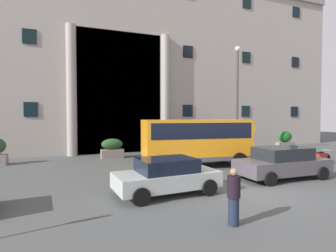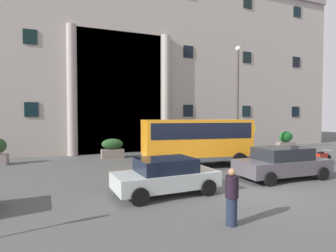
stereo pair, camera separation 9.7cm
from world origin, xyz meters
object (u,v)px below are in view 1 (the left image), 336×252
object	(u,v)px
hedge_planter_far_west	(285,140)
hedge_planter_east	(208,144)
parked_estate_mid	(282,163)
hedge_planter_west	(112,149)
motorcycle_near_kerb	(321,158)
pedestrian_man_crossing	(234,197)
bus_stop_sign	(252,137)
parked_hatchback_near	(167,176)
motorcycle_far_end	(282,160)
lamppost_plaza_centre	(237,93)
orange_minibus	(196,139)
hedge_planter_far_east	(167,146)

from	to	relation	value
hedge_planter_far_west	hedge_planter_east	xyz separation A→B (m)	(-7.66, 0.57, -0.11)
parked_estate_mid	hedge_planter_west	bearing A→B (deg)	126.01
motorcycle_near_kerb	pedestrian_man_crossing	world-z (taller)	pedestrian_man_crossing
bus_stop_sign	parked_hatchback_near	size ratio (longest dim) A/B	0.59
hedge_planter_west	motorcycle_far_end	world-z (taller)	hedge_planter_west
motorcycle_near_kerb	motorcycle_far_end	world-z (taller)	same
pedestrian_man_crossing	lamppost_plaza_centre	world-z (taller)	lamppost_plaza_centre
orange_minibus	pedestrian_man_crossing	bearing A→B (deg)	-104.01
hedge_planter_east	orange_minibus	bearing A→B (deg)	-126.12
orange_minibus	pedestrian_man_crossing	size ratio (longest dim) A/B	4.15
parked_estate_mid	pedestrian_man_crossing	distance (m)	6.62
hedge_planter_far_west	pedestrian_man_crossing	world-z (taller)	hedge_planter_far_west
hedge_planter_far_west	motorcycle_near_kerb	world-z (taller)	hedge_planter_far_west
hedge_planter_east	parked_hatchback_near	bearing A→B (deg)	-127.25
hedge_planter_east	parked_estate_mid	world-z (taller)	parked_estate_mid
bus_stop_sign	lamppost_plaza_centre	xyz separation A→B (m)	(-0.11, 1.65, 3.32)
hedge_planter_west	motorcycle_far_end	distance (m)	11.19
bus_stop_sign	hedge_planter_far_east	size ratio (longest dim) A/B	1.35
pedestrian_man_crossing	bus_stop_sign	bearing A→B (deg)	-168.92
hedge_planter_west	motorcycle_near_kerb	world-z (taller)	hedge_planter_west
hedge_planter_far_east	pedestrian_man_crossing	distance (m)	13.40
hedge_planter_west	lamppost_plaza_centre	distance (m)	10.36
hedge_planter_far_west	hedge_planter_west	size ratio (longest dim) A/B	1.03
bus_stop_sign	hedge_planter_far_east	world-z (taller)	bus_stop_sign
hedge_planter_east	bus_stop_sign	bearing A→B (deg)	-68.53
hedge_planter_far_west	lamppost_plaza_centre	bearing A→B (deg)	-166.94
orange_minibus	hedge_planter_far_west	xyz separation A→B (m)	(11.50, 4.69, -0.88)
hedge_planter_far_west	motorcycle_far_end	size ratio (longest dim) A/B	0.79
pedestrian_man_crossing	motorcycle_far_end	bearing A→B (deg)	-179.92
pedestrian_man_crossing	hedge_planter_far_east	bearing A→B (deg)	-141.15
hedge_planter_west	lamppost_plaza_centre	size ratio (longest dim) A/B	0.19
orange_minibus	parked_estate_mid	world-z (taller)	orange_minibus
hedge_planter_west	hedge_planter_far_east	size ratio (longest dim) A/B	0.88
bus_stop_sign	hedge_planter_far_east	bearing A→B (deg)	146.32
orange_minibus	hedge_planter_far_east	size ratio (longest dim) A/B	3.67
parked_hatchback_near	motorcycle_far_end	distance (m)	8.53
hedge_planter_far_west	parked_estate_mid	size ratio (longest dim) A/B	0.36
bus_stop_sign	hedge_planter_far_east	distance (m)	6.34
motorcycle_far_end	parked_hatchback_near	bearing A→B (deg)	-166.72
hedge_planter_east	pedestrian_man_crossing	size ratio (longest dim) A/B	1.39
hedge_planter_far_east	pedestrian_man_crossing	world-z (taller)	pedestrian_man_crossing
hedge_planter_west	pedestrian_man_crossing	distance (m)	13.03
parked_estate_mid	motorcycle_far_end	bearing A→B (deg)	45.74
hedge_planter_far_west	hedge_planter_east	size ratio (longest dim) A/B	0.74
hedge_planter_west	hedge_planter_far_east	world-z (taller)	hedge_planter_far_east
pedestrian_man_crossing	orange_minibus	bearing A→B (deg)	-148.56
hedge_planter_east	lamppost_plaza_centre	distance (m)	4.81
orange_minibus	hedge_planter_west	bearing A→B (deg)	136.31
lamppost_plaza_centre	hedge_planter_west	bearing A→B (deg)	169.31
motorcycle_near_kerb	motorcycle_far_end	bearing A→B (deg)	161.55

